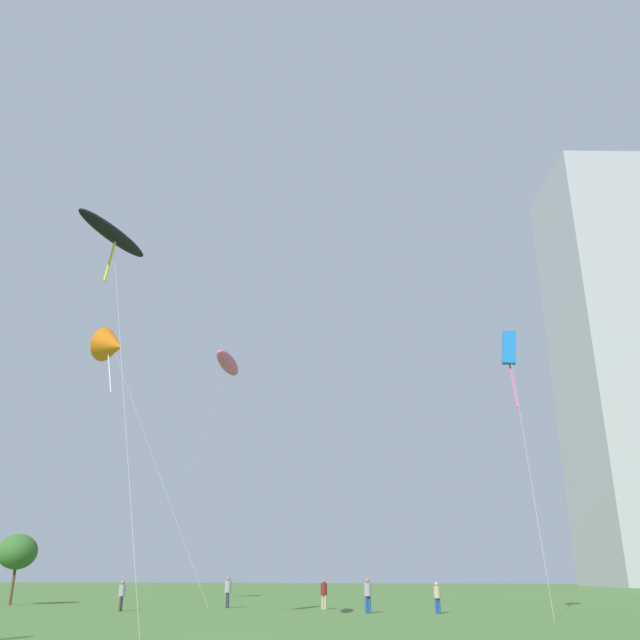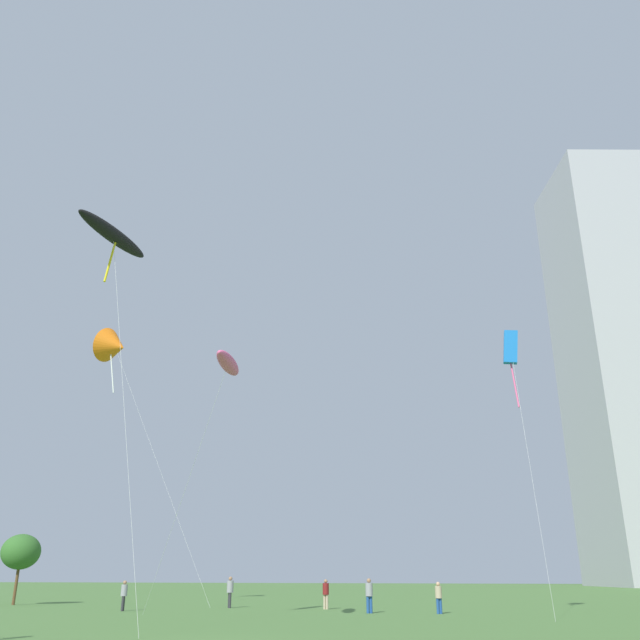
% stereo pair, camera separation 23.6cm
% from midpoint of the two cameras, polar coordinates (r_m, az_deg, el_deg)
% --- Properties ---
extents(person_standing_0, '(0.37, 0.37, 1.67)m').
position_cam_midpoint_polar(person_standing_0, '(44.40, -16.09, -21.33)').
color(person_standing_0, '#2D2D33').
rests_on(person_standing_0, ground).
extents(person_standing_1, '(0.42, 0.42, 1.88)m').
position_cam_midpoint_polar(person_standing_1, '(47.09, -7.47, -21.69)').
color(person_standing_1, '#2D2D33').
rests_on(person_standing_1, ground).
extents(person_standing_4, '(0.40, 0.40, 1.81)m').
position_cam_midpoint_polar(person_standing_4, '(40.66, 4.36, -22.04)').
color(person_standing_4, '#1E478C').
rests_on(person_standing_4, ground).
extents(person_standing_5, '(0.36, 0.36, 1.63)m').
position_cam_midpoint_polar(person_standing_5, '(40.53, 10.18, -21.94)').
color(person_standing_5, '#1E478C').
rests_on(person_standing_5, ground).
extents(person_standing_6, '(0.39, 0.39, 1.73)m').
position_cam_midpoint_polar(person_standing_6, '(44.95, 0.65, -22.01)').
color(person_standing_6, tan).
rests_on(person_standing_6, ground).
extents(kite_flying_0, '(11.23, 3.22, 20.40)m').
position_cam_midpoint_polar(kite_flying_0, '(55.46, -16.85, -2.16)').
color(kite_flying_0, silver).
rests_on(kite_flying_0, ground).
extents(kite_flying_1, '(0.95, 3.92, 15.37)m').
position_cam_midpoint_polar(kite_flying_1, '(40.66, 15.99, -2.33)').
color(kite_flying_1, silver).
rests_on(kite_flying_1, ground).
extents(kite_flying_2, '(7.70, 9.86, 11.95)m').
position_cam_midpoint_polar(kite_flying_2, '(32.29, -7.57, -3.68)').
color(kite_flying_2, silver).
rests_on(kite_flying_2, ground).
extents(kite_flying_3, '(4.78, 5.01, 17.29)m').
position_cam_midpoint_polar(kite_flying_3, '(33.20, -16.90, 6.86)').
color(kite_flying_3, silver).
rests_on(kite_flying_3, ground).
extents(park_tree_0, '(2.72, 2.72, 4.74)m').
position_cam_midpoint_polar(park_tree_0, '(55.35, -23.86, -17.50)').
color(park_tree_0, brown).
rests_on(park_tree_0, ground).
extents(distant_highrise_1, '(24.57, 24.74, 77.49)m').
position_cam_midpoint_polar(distant_highrise_1, '(136.70, 24.80, -3.15)').
color(distant_highrise_1, '#A8A8AD').
rests_on(distant_highrise_1, ground).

